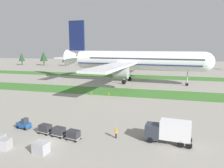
% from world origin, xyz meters
% --- Properties ---
extents(ground_plane, '(400.00, 400.00, 0.00)m').
position_xyz_m(ground_plane, '(0.00, 0.00, 0.00)').
color(ground_plane, gray).
extents(grass_strip_near, '(320.00, 12.52, 0.01)m').
position_xyz_m(grass_strip_near, '(0.00, 38.99, 0.00)').
color(grass_strip_near, '#3D752D').
rests_on(grass_strip_near, ground).
extents(grass_strip_far, '(320.00, 12.52, 0.01)m').
position_xyz_m(grass_strip_far, '(0.00, 76.03, 0.00)').
color(grass_strip_far, '#3D752D').
rests_on(grass_strip_far, ground).
extents(airliner, '(59.80, 74.13, 25.41)m').
position_xyz_m(airliner, '(4.16, 57.62, 9.12)').
color(airliner, white).
rests_on(airliner, ground).
extents(baggage_tug, '(2.80, 1.78, 1.97)m').
position_xyz_m(baggage_tug, '(-7.29, 4.19, 0.81)').
color(baggage_tug, '#1E4C8E').
rests_on(baggage_tug, ground).
extents(cargo_dolly_lead, '(2.45, 1.90, 1.55)m').
position_xyz_m(cargo_dolly_lead, '(-2.36, 3.21, 0.92)').
color(cargo_dolly_lead, '#A3A3A8').
rests_on(cargo_dolly_lead, ground).
extents(cargo_dolly_second, '(2.45, 1.90, 1.55)m').
position_xyz_m(cargo_dolly_second, '(0.48, 2.64, 0.92)').
color(cargo_dolly_second, '#A3A3A8').
rests_on(cargo_dolly_second, ground).
extents(cargo_dolly_third, '(2.45, 1.90, 1.55)m').
position_xyz_m(cargo_dolly_third, '(3.32, 2.08, 0.92)').
color(cargo_dolly_third, '#A3A3A8').
rests_on(cargo_dolly_third, ground).
extents(catering_truck, '(7.14, 2.96, 3.58)m').
position_xyz_m(catering_truck, '(17.92, 4.78, 1.95)').
color(catering_truck, '#2D333D').
rests_on(catering_truck, ground).
extents(ground_crew_marshaller, '(0.36, 0.56, 1.74)m').
position_xyz_m(ground_crew_marshaller, '(9.72, 4.39, 0.95)').
color(ground_crew_marshaller, black).
rests_on(ground_crew_marshaller, ground).
extents(uld_container_2, '(2.18, 1.84, 1.51)m').
position_xyz_m(uld_container_2, '(-5.24, -3.25, 0.75)').
color(uld_container_2, '#A3A3A8').
rests_on(uld_container_2, ground).
extents(uld_container_3, '(2.20, 1.86, 1.57)m').
position_xyz_m(uld_container_3, '(0.76, -2.96, 0.79)').
color(uld_container_3, '#A3A3A8').
rests_on(uld_container_3, ground).
extents(taxiway_marker_0, '(0.44, 0.44, 0.59)m').
position_xyz_m(taxiway_marker_0, '(-5.29, 33.98, 0.29)').
color(taxiway_marker_0, orange).
rests_on(taxiway_marker_0, ground).
extents(taxiway_marker_1, '(0.44, 0.44, 0.68)m').
position_xyz_m(taxiway_marker_1, '(0.27, 34.41, 0.34)').
color(taxiway_marker_1, orange).
rests_on(taxiway_marker_1, ground).
extents(taxiway_marker_2, '(0.44, 0.44, 0.46)m').
position_xyz_m(taxiway_marker_2, '(-9.27, 33.98, 0.23)').
color(taxiway_marker_2, orange).
rests_on(taxiway_marker_2, ground).
extents(distant_tree_line, '(190.40, 10.68, 12.18)m').
position_xyz_m(distant_tree_line, '(2.09, 117.59, 6.75)').
color(distant_tree_line, '#4C3823').
rests_on(distant_tree_line, ground).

